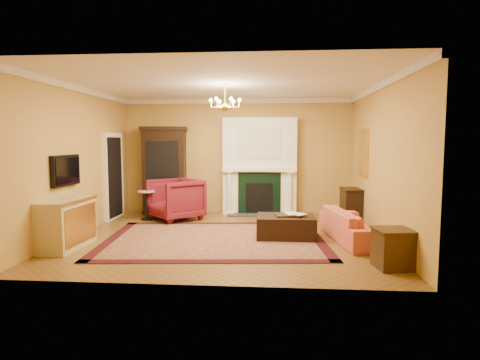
# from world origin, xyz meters

# --- Properties ---
(floor) EXTENTS (6.00, 5.50, 0.02)m
(floor) POSITION_xyz_m (0.00, 0.00, -0.01)
(floor) COLOR brown
(floor) RESTS_ON ground
(ceiling) EXTENTS (6.00, 5.50, 0.02)m
(ceiling) POSITION_xyz_m (0.00, 0.00, 3.01)
(ceiling) COLOR silver
(ceiling) RESTS_ON wall_back
(wall_back) EXTENTS (6.00, 0.02, 3.00)m
(wall_back) POSITION_xyz_m (0.00, 2.76, 1.50)
(wall_back) COLOR #B27C3F
(wall_back) RESTS_ON floor
(wall_front) EXTENTS (6.00, 0.02, 3.00)m
(wall_front) POSITION_xyz_m (0.00, -2.76, 1.50)
(wall_front) COLOR #B27C3F
(wall_front) RESTS_ON floor
(wall_left) EXTENTS (0.02, 5.50, 3.00)m
(wall_left) POSITION_xyz_m (-3.01, 0.00, 1.50)
(wall_left) COLOR #B27C3F
(wall_left) RESTS_ON floor
(wall_right) EXTENTS (0.02, 5.50, 3.00)m
(wall_right) POSITION_xyz_m (3.01, 0.00, 1.50)
(wall_right) COLOR #B27C3F
(wall_right) RESTS_ON floor
(fireplace) EXTENTS (1.90, 0.70, 2.50)m
(fireplace) POSITION_xyz_m (0.60, 2.57, 1.19)
(fireplace) COLOR white
(fireplace) RESTS_ON wall_back
(crown_molding) EXTENTS (6.00, 5.50, 0.12)m
(crown_molding) POSITION_xyz_m (0.00, 0.96, 2.94)
(crown_molding) COLOR silver
(crown_molding) RESTS_ON ceiling
(doorway) EXTENTS (0.08, 1.05, 2.10)m
(doorway) POSITION_xyz_m (-2.95, 1.70, 1.05)
(doorway) COLOR white
(doorway) RESTS_ON wall_left
(tv_panel) EXTENTS (0.09, 0.95, 0.58)m
(tv_panel) POSITION_xyz_m (-2.95, -0.60, 1.35)
(tv_panel) COLOR black
(tv_panel) RESTS_ON wall_left
(gilt_mirror) EXTENTS (0.06, 0.76, 1.05)m
(gilt_mirror) POSITION_xyz_m (2.97, 1.40, 1.65)
(gilt_mirror) COLOR gold
(gilt_mirror) RESTS_ON wall_right
(chandelier) EXTENTS (0.63, 0.55, 0.53)m
(chandelier) POSITION_xyz_m (-0.00, 0.00, 2.61)
(chandelier) COLOR gold
(chandelier) RESTS_ON ceiling
(oriental_rug) EXTENTS (4.42, 3.47, 0.02)m
(oriental_rug) POSITION_xyz_m (-0.18, -0.27, 0.01)
(oriental_rug) COLOR #420E12
(oriental_rug) RESTS_ON floor
(china_cabinet) EXTENTS (1.12, 0.57, 2.18)m
(china_cabinet) POSITION_xyz_m (-1.89, 2.49, 1.09)
(china_cabinet) COLOR black
(china_cabinet) RESTS_ON floor
(wingback_armchair) EXTENTS (1.46, 1.46, 1.10)m
(wingback_armchair) POSITION_xyz_m (-1.40, 1.61, 0.55)
(wingback_armchair) COLOR maroon
(wingback_armchair) RESTS_ON floor
(pedestal_table) EXTENTS (0.40, 0.40, 0.71)m
(pedestal_table) POSITION_xyz_m (-2.10, 1.54, 0.41)
(pedestal_table) COLOR black
(pedestal_table) RESTS_ON floor
(commode) EXTENTS (0.60, 1.19, 0.87)m
(commode) POSITION_xyz_m (-2.73, -1.08, 0.44)
(commode) COLOR #C2B78E
(commode) RESTS_ON floor
(coral_sofa) EXTENTS (0.90, 2.09, 0.79)m
(coral_sofa) POSITION_xyz_m (2.49, -0.17, 0.40)
(coral_sofa) COLOR #BB523B
(coral_sofa) RESTS_ON floor
(end_table) EXTENTS (0.56, 0.56, 0.57)m
(end_table) POSITION_xyz_m (2.72, -1.81, 0.28)
(end_table) COLOR #3B2410
(end_table) RESTS_ON floor
(console_table) EXTENTS (0.42, 0.70, 0.77)m
(console_table) POSITION_xyz_m (2.78, 1.66, 0.38)
(console_table) COLOR black
(console_table) RESTS_ON floor
(leather_ottoman) EXTENTS (1.14, 0.83, 0.42)m
(leather_ottoman) POSITION_xyz_m (1.20, -0.01, 0.23)
(leather_ottoman) COLOR black
(leather_ottoman) RESTS_ON oriental_rug
(ottoman_tray) EXTENTS (0.49, 0.41, 0.03)m
(ottoman_tray) POSITION_xyz_m (1.22, -0.04, 0.45)
(ottoman_tray) COLOR black
(ottoman_tray) RESTS_ON leather_ottoman
(book_a) EXTENTS (0.24, 0.10, 0.32)m
(book_a) POSITION_xyz_m (1.20, -0.07, 0.63)
(book_a) COLOR gray
(book_a) RESTS_ON ottoman_tray
(book_b) EXTENTS (0.18, 0.14, 0.28)m
(book_b) POSITION_xyz_m (1.37, -0.01, 0.61)
(book_b) COLOR gray
(book_b) RESTS_ON ottoman_tray
(topiary_left) EXTENTS (0.15, 0.15, 0.39)m
(topiary_left) POSITION_xyz_m (-0.11, 2.53, 1.45)
(topiary_left) COLOR gray
(topiary_left) RESTS_ON fireplace
(topiary_right) EXTENTS (0.15, 0.15, 0.41)m
(topiary_right) POSITION_xyz_m (1.36, 2.53, 1.46)
(topiary_right) COLOR gray
(topiary_right) RESTS_ON fireplace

